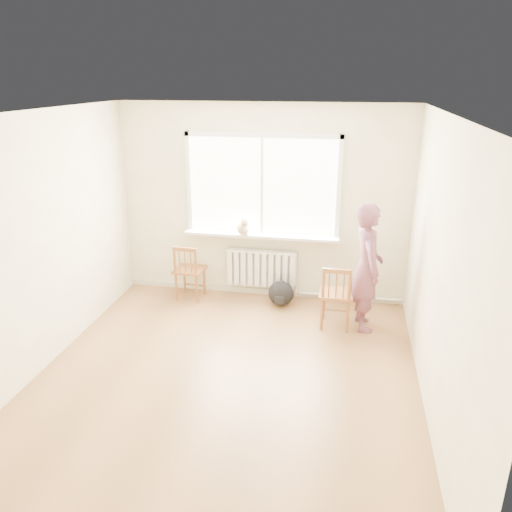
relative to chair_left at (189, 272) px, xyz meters
The scene contains 13 objects.
floor 2.15m from the chair_left, 62.21° to the right, with size 4.50×4.50×0.00m, color #98673E.
ceiling 3.11m from the chair_left, 62.21° to the right, with size 4.50×4.50×0.00m, color white.
back_wall 1.41m from the chair_left, 21.18° to the left, with size 4.00×0.01×2.70m, color #EFE7BF.
window 1.63m from the chair_left, 19.90° to the left, with size 2.12×0.05×1.42m.
windowsill 1.15m from the chair_left, 15.42° to the left, with size 2.15×0.22×0.04m, color white.
radiator 1.03m from the chair_left, 16.41° to the left, with size 1.00×0.12×0.55m.
heating_pipe 2.28m from the chair_left, ahead, with size 0.04×0.04×1.40m, color silver.
baseboard 1.11m from the chair_left, 20.42° to the left, with size 4.00×0.03×0.08m, color beige.
chair_left is the anchor object (origin of this frame).
chair_right 2.12m from the chair_left, 12.86° to the right, with size 0.42×0.40×0.84m.
person 2.48m from the chair_left, ahead, with size 0.58×0.38×1.60m, color #BE3F40.
cat 1.02m from the chair_left, 13.78° to the left, with size 0.27×0.41×0.29m.
backpack 1.33m from the chair_left, ahead, with size 0.35×0.27×0.35m, color black.
Camera 1 is at (1.15, -4.35, 3.02)m, focal length 35.00 mm.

